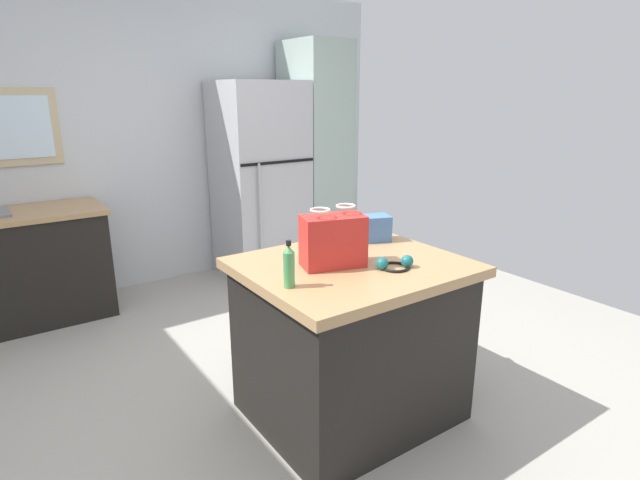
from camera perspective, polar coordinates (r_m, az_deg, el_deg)
ground at (r=3.21m, az=-3.46°, el=-17.05°), size 5.88×5.88×0.00m
back_wall at (r=4.96m, az=-19.12°, el=10.60°), size 4.88×0.13×2.68m
kitchen_island at (r=2.85m, az=3.51°, el=-11.03°), size 1.12×0.96×0.90m
refrigerator at (r=4.96m, az=-6.74°, el=6.54°), size 0.76×0.75×1.86m
tall_cabinet at (r=5.26m, az=-0.53°, el=9.29°), size 0.49×0.67×2.23m
sink_counter at (r=4.57m, az=-30.75°, el=-2.66°), size 1.30×0.63×1.07m
shopping_bag at (r=2.58m, az=1.46°, el=-0.06°), size 0.35×0.25×0.31m
small_box at (r=3.05m, az=6.09°, el=1.33°), size 0.21×0.18×0.15m
bottle at (r=2.31m, az=-3.49°, el=-2.98°), size 0.05×0.05×0.22m
ear_defenders at (r=2.60m, az=8.35°, el=-2.68°), size 0.19×0.19×0.06m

